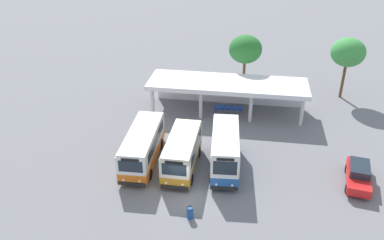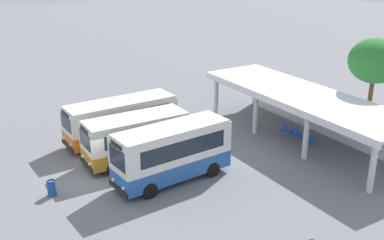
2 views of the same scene
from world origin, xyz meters
name	(u,v)px [view 2 (image 2 of 2)]	position (x,y,z in m)	size (l,w,h in m)	color
ground_plane	(89,179)	(0.00, 0.00, 0.00)	(180.00, 180.00, 0.00)	slate
city_bus_nearest_orange	(121,119)	(-4.39, 4.02, 1.65)	(2.64, 7.97, 2.96)	black
city_bus_second_in_row	(136,136)	(-0.88, 3.56, 1.66)	(2.47, 6.78, 2.99)	black
city_bus_middle_cream	(172,151)	(2.63, 4.18, 1.85)	(2.71, 7.22, 3.36)	black
terminal_canopy	(309,103)	(1.94, 15.51, 2.60)	(16.60, 5.06, 3.40)	silver
waiting_chair_end_by_column	(284,129)	(0.94, 14.35, 0.52)	(0.46, 0.46, 0.86)	slate
waiting_chair_second_from_end	(292,132)	(1.54, 14.49, 0.52)	(0.46, 0.46, 0.86)	slate
waiting_chair_middle_seat	(297,134)	(2.15, 14.48, 0.52)	(0.46, 0.46, 0.86)	slate
waiting_chair_fourth_seat	(304,137)	(2.76, 14.48, 0.52)	(0.46, 0.46, 0.86)	slate
waiting_chair_fifth_seat	(310,140)	(3.37, 14.49, 0.52)	(0.46, 0.46, 0.86)	slate
roadside_tree_behind_canopy	(375,61)	(3.46, 20.08, 5.33)	(3.73, 3.73, 6.95)	brown
litter_bin_apron	(52,188)	(0.74, -2.36, 0.46)	(0.49, 0.49, 0.90)	#19478C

